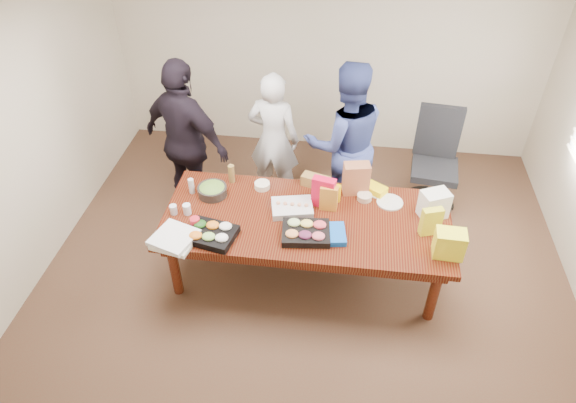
# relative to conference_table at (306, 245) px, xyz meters

# --- Properties ---
(floor) EXTENTS (5.50, 5.00, 0.02)m
(floor) POSITION_rel_conference_table_xyz_m (0.00, 0.00, -0.39)
(floor) COLOR #47301E
(floor) RESTS_ON ground
(ceiling) EXTENTS (5.50, 5.00, 0.02)m
(ceiling) POSITION_rel_conference_table_xyz_m (0.00, 0.00, 2.33)
(ceiling) COLOR white
(ceiling) RESTS_ON wall_back
(wall_back) EXTENTS (5.50, 0.04, 2.70)m
(wall_back) POSITION_rel_conference_table_xyz_m (0.00, 2.50, 0.98)
(wall_back) COLOR beige
(wall_back) RESTS_ON floor
(wall_left) EXTENTS (0.04, 5.00, 2.70)m
(wall_left) POSITION_rel_conference_table_xyz_m (-2.75, 0.00, 0.98)
(wall_left) COLOR beige
(wall_left) RESTS_ON floor
(conference_table) EXTENTS (2.80, 1.20, 0.75)m
(conference_table) POSITION_rel_conference_table_xyz_m (0.00, 0.00, 0.00)
(conference_table) COLOR #4C1C0F
(conference_table) RESTS_ON floor
(office_chair) EXTENTS (0.67, 0.67, 1.19)m
(office_chair) POSITION_rel_conference_table_xyz_m (1.37, 1.26, 0.22)
(office_chair) COLOR black
(office_chair) RESTS_ON floor
(person_center) EXTENTS (0.65, 0.47, 1.66)m
(person_center) POSITION_rel_conference_table_xyz_m (-0.51, 1.22, 0.45)
(person_center) COLOR silver
(person_center) RESTS_ON floor
(person_right) EXTENTS (1.08, 0.93, 1.90)m
(person_right) POSITION_rel_conference_table_xyz_m (0.31, 1.07, 0.57)
(person_right) COLOR navy
(person_right) RESTS_ON floor
(person_left) EXTENTS (1.21, 0.90, 1.92)m
(person_left) POSITION_rel_conference_table_xyz_m (-1.42, 0.85, 0.58)
(person_left) COLOR black
(person_left) RESTS_ON floor
(veggie_tray) EXTENTS (0.51, 0.43, 0.07)m
(veggie_tray) POSITION_rel_conference_table_xyz_m (-0.86, -0.38, 0.41)
(veggie_tray) COLOR black
(veggie_tray) RESTS_ON conference_table
(fruit_tray) EXTENTS (0.48, 0.39, 0.07)m
(fruit_tray) POSITION_rel_conference_table_xyz_m (0.02, -0.25, 0.41)
(fruit_tray) COLOR black
(fruit_tray) RESTS_ON conference_table
(sheet_cake) EXTENTS (0.45, 0.37, 0.07)m
(sheet_cake) POSITION_rel_conference_table_xyz_m (-0.15, 0.09, 0.41)
(sheet_cake) COLOR silver
(sheet_cake) RESTS_ON conference_table
(salad_bowl) EXTENTS (0.36, 0.36, 0.10)m
(salad_bowl) POSITION_rel_conference_table_xyz_m (-0.99, 0.23, 0.42)
(salad_bowl) COLOR #2A2723
(salad_bowl) RESTS_ON conference_table
(chip_bag_blue) EXTENTS (0.42, 0.34, 0.06)m
(chip_bag_blue) POSITION_rel_conference_table_xyz_m (0.19, -0.24, 0.40)
(chip_bag_blue) COLOR blue
(chip_bag_blue) RESTS_ON conference_table
(chip_bag_red) EXTENTS (0.24, 0.14, 0.33)m
(chip_bag_red) POSITION_rel_conference_table_xyz_m (0.14, 0.21, 0.54)
(chip_bag_red) COLOR red
(chip_bag_red) RESTS_ON conference_table
(chip_bag_yellow) EXTENTS (0.21, 0.13, 0.29)m
(chip_bag_yellow) POSITION_rel_conference_table_xyz_m (1.16, -0.06, 0.52)
(chip_bag_yellow) COLOR yellow
(chip_bag_yellow) RESTS_ON conference_table
(chip_bag_orange) EXTENTS (0.18, 0.09, 0.27)m
(chip_bag_orange) POSITION_rel_conference_table_xyz_m (0.20, 0.16, 0.51)
(chip_bag_orange) COLOR orange
(chip_bag_orange) RESTS_ON conference_table
(mayo_jar) EXTENTS (0.11, 0.11, 0.15)m
(mayo_jar) POSITION_rel_conference_table_xyz_m (0.07, 0.33, 0.45)
(mayo_jar) COLOR white
(mayo_jar) RESTS_ON conference_table
(mustard_bottle) EXTENTS (0.08, 0.08, 0.19)m
(mustard_bottle) POSITION_rel_conference_table_xyz_m (0.28, 0.30, 0.47)
(mustard_bottle) COLOR #D2A000
(mustard_bottle) RESTS_ON conference_table
(dressing_bottle) EXTENTS (0.08, 0.08, 0.21)m
(dressing_bottle) POSITION_rel_conference_table_xyz_m (-0.84, 0.48, 0.48)
(dressing_bottle) COLOR olive
(dressing_bottle) RESTS_ON conference_table
(ranch_bottle) EXTENTS (0.06, 0.06, 0.17)m
(ranch_bottle) POSITION_rel_conference_table_xyz_m (-1.21, 0.24, 0.46)
(ranch_bottle) COLOR silver
(ranch_bottle) RESTS_ON conference_table
(banana_bunch) EXTENTS (0.28, 0.25, 0.08)m
(banana_bunch) POSITION_rel_conference_table_xyz_m (0.65, 0.49, 0.42)
(banana_bunch) COLOR yellow
(banana_bunch) RESTS_ON conference_table
(bread_loaf) EXTENTS (0.32, 0.21, 0.12)m
(bread_loaf) POSITION_rel_conference_table_xyz_m (0.04, 0.52, 0.43)
(bread_loaf) COLOR olive
(bread_loaf) RESTS_ON conference_table
(kraft_bag) EXTENTS (0.28, 0.20, 0.34)m
(kraft_bag) POSITION_rel_conference_table_xyz_m (0.45, 0.47, 0.55)
(kraft_bag) COLOR #9C5A39
(kraft_bag) RESTS_ON conference_table
(red_cup) EXTENTS (0.11, 0.11, 0.12)m
(red_cup) POSITION_rel_conference_table_xyz_m (-1.03, -0.28, 0.44)
(red_cup) COLOR red
(red_cup) RESTS_ON conference_table
(clear_cup_a) EXTENTS (0.08, 0.08, 0.11)m
(clear_cup_a) POSITION_rel_conference_table_xyz_m (-1.17, -0.09, 0.43)
(clear_cup_a) COLOR white
(clear_cup_a) RESTS_ON conference_table
(clear_cup_b) EXTENTS (0.08, 0.08, 0.10)m
(clear_cup_b) POSITION_rel_conference_table_xyz_m (-1.30, -0.10, 0.42)
(clear_cup_b) COLOR silver
(clear_cup_b) RESTS_ON conference_table
(pizza_box_lower) EXTENTS (0.43, 0.43, 0.04)m
(pizza_box_lower) POSITION_rel_conference_table_xyz_m (-1.17, -0.48, 0.40)
(pizza_box_lower) COLOR white
(pizza_box_lower) RESTS_ON conference_table
(pizza_box_upper) EXTENTS (0.46, 0.46, 0.04)m
(pizza_box_upper) POSITION_rel_conference_table_xyz_m (-1.17, -0.50, 0.44)
(pizza_box_upper) COLOR white
(pizza_box_upper) RESTS_ON pizza_box_lower
(plate_a) EXTENTS (0.30, 0.30, 0.02)m
(plate_a) POSITION_rel_conference_table_xyz_m (0.81, 0.33, 0.38)
(plate_a) COLOR silver
(plate_a) RESTS_ON conference_table
(plate_b) EXTENTS (0.25, 0.25, 0.01)m
(plate_b) POSITION_rel_conference_table_xyz_m (0.68, 0.49, 0.38)
(plate_b) COLOR white
(plate_b) RESTS_ON conference_table
(dip_bowl_a) EXTENTS (0.18, 0.18, 0.06)m
(dip_bowl_a) POSITION_rel_conference_table_xyz_m (0.55, 0.36, 0.40)
(dip_bowl_a) COLOR #C8AB91
(dip_bowl_a) RESTS_ON conference_table
(dip_bowl_b) EXTENTS (0.18, 0.18, 0.06)m
(dip_bowl_b) POSITION_rel_conference_table_xyz_m (-0.51, 0.41, 0.41)
(dip_bowl_b) COLOR #F2E7C5
(dip_bowl_b) RESTS_ON conference_table
(grocery_bag_white) EXTENTS (0.31, 0.28, 0.28)m
(grocery_bag_white) POSITION_rel_conference_table_xyz_m (1.21, 0.20, 0.51)
(grocery_bag_white) COLOR white
(grocery_bag_white) RESTS_ON conference_table
(grocery_bag_yellow) EXTENTS (0.27, 0.19, 0.26)m
(grocery_bag_yellow) POSITION_rel_conference_table_xyz_m (1.30, -0.33, 0.51)
(grocery_bag_yellow) COLOR #FFF925
(grocery_bag_yellow) RESTS_ON conference_table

